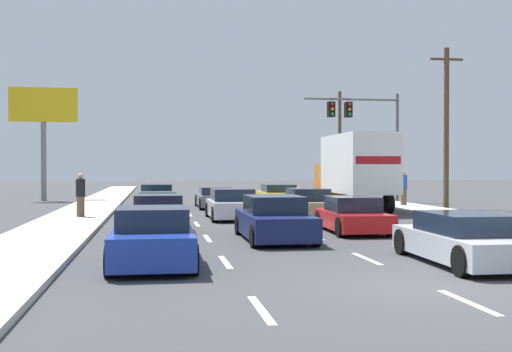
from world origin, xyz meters
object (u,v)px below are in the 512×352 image
car_gray (215,198)px  traffic_signal_mast (360,120)px  car_green (157,196)px  roadside_billboard (44,119)px  car_blue (153,239)px  car_silver (463,240)px  utility_pole_far (340,141)px  utility_pole_mid (446,126)px  car_white (232,205)px  car_maroon (159,215)px  car_yellow (278,196)px  pedestrian_near_corner (81,195)px  box_truck (354,168)px  car_navy (274,220)px  car_tan (307,204)px  car_red (353,216)px  car_black (158,205)px  pedestrian_mid_block (404,188)px

car_gray → traffic_signal_mast: 11.31m
car_green → roadside_billboard: bearing=133.1°
car_blue → roadside_billboard: bearing=103.8°
car_silver → utility_pole_far: bearing=77.5°
car_blue → utility_pole_mid: size_ratio=0.50×
car_silver → car_white: bearing=105.4°
car_maroon → car_yellow: 15.03m
utility_pole_mid → pedestrian_near_corner: 19.15m
car_maroon → utility_pole_far: size_ratio=0.48×
car_silver → box_truck: 17.55m
car_navy → traffic_signal_mast: size_ratio=0.67×
car_maroon → car_tan: (6.40, 5.14, -0.01)m
car_red → car_yellow: bearing=88.9°
car_blue → utility_pole_mid: 23.47m
utility_pole_mid → car_navy: bearing=-132.1°
car_black → car_gray: car_gray is taller
car_gray → traffic_signal_mast: bearing=23.2°
car_black → car_gray: size_ratio=0.96×
car_red → car_green: bearing=113.2°
car_yellow → utility_pole_mid: utility_pole_mid is taller
car_green → car_navy: bearing=-78.7°
car_gray → car_red: bearing=-76.2°
car_blue → box_truck: bearing=58.6°
car_silver → box_truck: bearing=80.2°
car_navy → car_tan: (2.99, 8.11, -0.02)m
car_red → car_silver: bearing=-87.7°
car_green → pedestrian_near_corner: pedestrian_near_corner is taller
pedestrian_near_corner → car_gray: bearing=48.5°
car_red → car_tan: bearing=90.7°
car_black → car_gray: 6.28m
utility_pole_mid → car_white: bearing=-157.3°
traffic_signal_mast → pedestrian_near_corner: (-15.76, -11.15, -4.10)m
car_silver → box_truck: box_truck is taller
car_black → car_silver: size_ratio=0.97×
car_blue → car_gray: (3.27, 19.98, -0.07)m
car_red → utility_pole_mid: bearing=52.0°
car_green → car_red: car_green is taller
traffic_signal_mast → car_green: bearing=-168.0°
roadside_billboard → utility_pole_far: bearing=20.7°
car_navy → car_red: size_ratio=1.10×
utility_pole_far → pedestrian_near_corner: 31.22m
car_gray → box_truck: size_ratio=0.59×
car_silver → car_navy: bearing=122.1°
car_blue → roadside_billboard: roadside_billboard is taller
utility_pole_far → car_black: bearing=-123.4°
car_tan → utility_pole_far: 27.12m
car_gray → pedestrian_near_corner: size_ratio=2.53×
box_truck → pedestrian_mid_block: box_truck is taller
car_white → car_yellow: bearing=66.8°
car_blue → pedestrian_mid_block: size_ratio=2.29×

